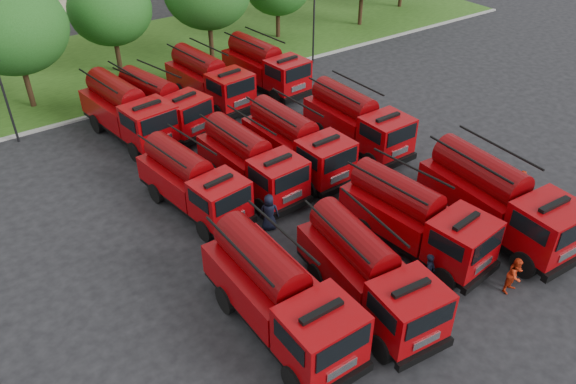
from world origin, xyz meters
name	(u,v)px	position (x,y,z in m)	size (l,w,h in m)	color
ground	(330,228)	(0.00, 0.00, 0.00)	(140.00, 140.00, 0.00)	black
lawn	(124,60)	(0.00, 26.00, 0.06)	(70.00, 16.00, 0.12)	#214412
curb	(168,96)	(0.00, 17.90, 0.07)	(70.00, 0.30, 0.14)	gray
tree_2	(12,28)	(-8.00, 21.50, 5.35)	(6.72, 6.72, 8.22)	#382314
tree_3	(110,9)	(-1.00, 24.00, 4.68)	(5.88, 5.88, 7.19)	#382314
lamp_post_0	(5,97)	(-10.00, 17.20, 2.90)	(0.60, 0.25, 5.11)	black
lamp_post_1	(314,26)	(12.00, 17.20, 2.90)	(0.60, 0.25, 5.11)	black
fire_truck_0	(279,294)	(-5.43, -3.68, 1.72)	(2.78, 7.51, 3.41)	black
fire_truck_1	(368,272)	(-1.90, -4.62, 1.62)	(3.15, 7.30, 3.23)	black
fire_truck_2	(415,218)	(2.12, -3.18, 1.64)	(3.27, 7.39, 3.26)	black
fire_truck_3	(497,199)	(6.03, -4.47, 1.79)	(3.17, 7.94, 3.56)	black
fire_truck_4	(192,181)	(-4.47, 5.16, 1.54)	(3.20, 6.99, 3.07)	black
fire_truck_5	(250,161)	(-1.19, 5.12, 1.58)	(2.91, 7.06, 3.15)	black
fire_truck_6	(296,143)	(1.77, 5.22, 1.64)	(2.89, 7.27, 3.26)	black
fire_truck_7	(356,120)	(6.11, 5.34, 1.64)	(2.76, 7.23, 3.26)	black
fire_truck_8	(128,111)	(-4.22, 13.92, 1.73)	(3.55, 7.81, 3.43)	black
fire_truck_9	(161,103)	(-2.09, 13.89, 1.62)	(3.97, 7.44, 3.22)	black
fire_truck_10	(209,79)	(2.00, 15.44, 1.65)	(3.29, 7.45, 3.28)	black
fire_truck_11	(265,66)	(6.30, 15.25, 1.66)	(3.19, 7.44, 3.30)	black
firefighter_0	(426,286)	(0.85, -5.37, 0.00)	(0.60, 0.44, 1.65)	black
firefighter_1	(511,290)	(3.51, -7.56, 0.00)	(0.81, 0.45, 1.67)	#B8290E
firefighter_2	(515,204)	(8.86, -3.83, 0.00)	(1.14, 0.65, 1.94)	#B8290E
firefighter_3	(468,183)	(8.41, -1.21, 0.00)	(1.04, 0.53, 1.60)	#B8290E
firefighter_4	(270,228)	(-2.37, 1.60, 0.00)	(0.92, 0.60, 1.88)	black
firefighter_5	(359,126)	(7.97, 7.03, 0.00)	(1.52, 0.66, 1.64)	#B8290E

